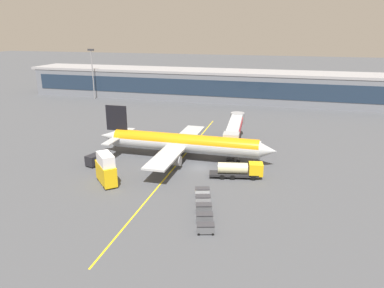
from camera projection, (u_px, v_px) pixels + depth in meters
The scene contains 14 objects.
ground_plane at pixel (199, 168), 79.91m from camera, with size 700.00×700.00×0.00m, color #47494F.
apron_lead_in_line at pixel (178, 162), 83.10m from camera, with size 0.30×80.00×0.01m, color yellow.
terminal_building at pixel (238, 86), 151.62m from camera, with size 186.00×18.76×12.44m.
main_airliner at pixel (183, 143), 84.13m from camera, with size 42.42×33.39×11.83m.
jet_bridge at pixel (235, 127), 93.46m from camera, with size 5.49×24.50×6.57m.
fuel_tanker at pixel (240, 170), 74.07m from camera, with size 11.08×4.55×3.25m.
catering_lift at pixel (106, 169), 70.84m from camera, with size 6.48×6.67×6.30m.
lavatory_truck at pixel (98, 158), 81.77m from camera, with size 3.86×6.22×2.50m.
baggage_cart_0 at pixel (206, 228), 54.28m from camera, with size 2.97×2.23×1.48m.
baggage_cart_1 at pixel (205, 218), 57.33m from camera, with size 2.97×2.23×1.48m.
baggage_cart_2 at pixel (204, 208), 60.37m from camera, with size 2.97×2.23×1.48m.
baggage_cart_3 at pixel (203, 199), 63.42m from camera, with size 2.97×2.23×1.48m.
baggage_cart_4 at pixel (202, 191), 66.47m from camera, with size 2.97×2.23×1.48m.
apron_light_mast_1 at pixel (92, 70), 153.88m from camera, with size 2.80×0.50×21.04m.
Camera 1 is at (18.07, -72.31, 29.34)m, focal length 33.98 mm.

